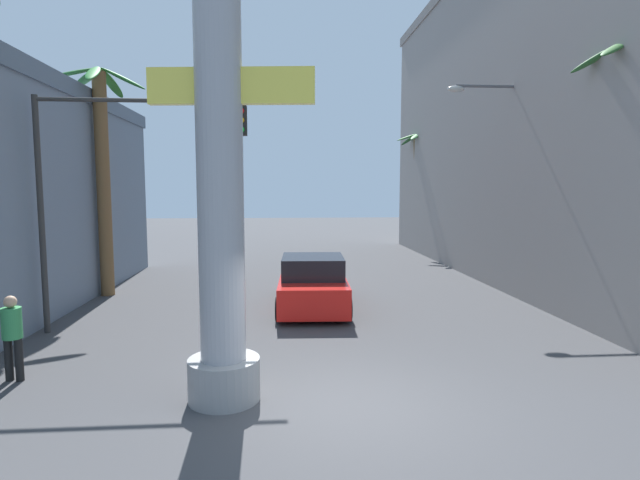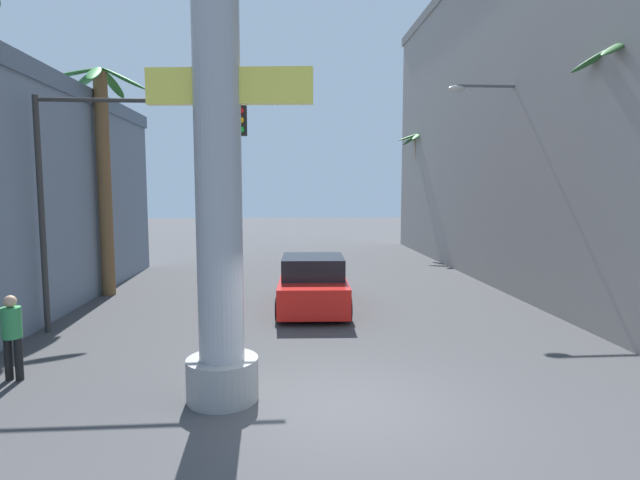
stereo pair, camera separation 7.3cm
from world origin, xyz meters
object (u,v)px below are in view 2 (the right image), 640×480
Objects in this scene: street_lamp at (507,167)px; palm_tree_mid_left at (103,165)px; neon_sign_pole at (218,121)px; traffic_light_mast at (117,165)px; pedestrian_curb_left at (12,331)px; palm_tree_near_right at (616,160)px; car_lead at (313,284)px; palm_tree_far_right at (420,179)px.

palm_tree_mid_left is (-13.13, 0.77, 0.05)m from street_lamp.
traffic_light_mast is (-2.95, 4.28, -0.49)m from neon_sign_pole.
neon_sign_pole is 5.46m from pedestrian_curb_left.
pedestrian_curb_left is at bearing -171.01° from palm_tree_near_right.
street_lamp is 0.94× the size of palm_tree_mid_left.
street_lamp is 7.51m from car_lead.
palm_tree_near_right is at bearing -5.62° from traffic_light_mast.
palm_tree_far_right is (0.40, 12.06, -0.14)m from street_lamp.
palm_tree_near_right is at bearing -22.24° from palm_tree_mid_left.
palm_tree_far_right reaches higher than traffic_light_mast.
palm_tree_far_right is 16.84m from palm_tree_near_right.
neon_sign_pole reaches higher than palm_tree_near_right.
neon_sign_pole reaches higher than car_lead.
palm_tree_far_right reaches higher than pedestrian_curb_left.
neon_sign_pole reaches higher than street_lamp.
palm_tree_far_right is at bearing 56.14° from pedestrian_curb_left.
palm_tree_near_right is 4.39× the size of pedestrian_curb_left.
palm_tree_far_right is 17.63m from palm_tree_mid_left.
palm_tree_far_right is at bearing 66.38° from neon_sign_pole.
palm_tree_near_right is at bearing -25.54° from car_lead.
palm_tree_far_right is 0.91× the size of palm_tree_mid_left.
neon_sign_pole is at bearing -55.36° from traffic_light_mast.
car_lead is at bearing 42.51° from pedestrian_curb_left.
street_lamp is at bearing 95.02° from palm_tree_near_right.
street_lamp is 1.47× the size of car_lead.
traffic_light_mast is at bearing -67.19° from palm_tree_mid_left.
car_lead is at bearing -116.88° from palm_tree_far_right.
pedestrian_curb_left is (-3.92, 1.12, -3.64)m from neon_sign_pole.
palm_tree_far_right is at bearing 53.32° from traffic_light_mast.
street_lamp is 1.03× the size of palm_tree_far_right.
palm_tree_far_right is (8.73, 19.96, -0.47)m from neon_sign_pole.
palm_tree_far_right is 22.91m from pedestrian_curb_left.
neon_sign_pole is 6.31× the size of pedestrian_curb_left.
traffic_light_mast is at bearing -162.20° from street_lamp.
street_lamp is at bearing -91.90° from palm_tree_far_right.
palm_tree_near_right is at bearing -89.93° from palm_tree_far_right.
palm_tree_far_right is at bearing 88.10° from street_lamp.
palm_tree_far_right is (11.68, 15.69, 0.01)m from traffic_light_mast.
palm_tree_mid_left reaches higher than traffic_light_mast.
car_lead is at bearing 154.46° from palm_tree_near_right.
traffic_light_mast is 6.25m from car_lead.
palm_tree_mid_left is (-13.53, -11.30, 0.19)m from palm_tree_far_right.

